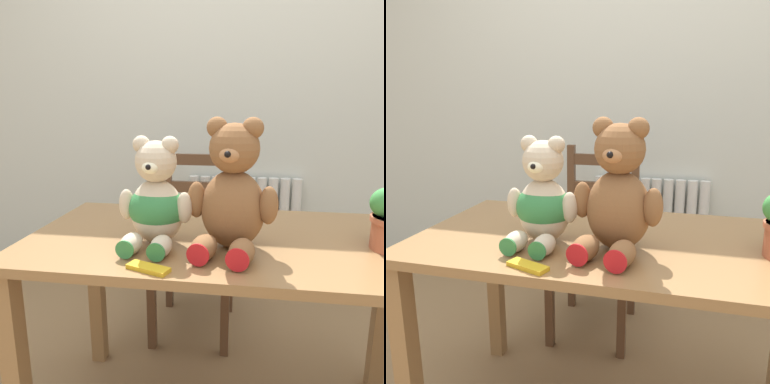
{
  "view_description": "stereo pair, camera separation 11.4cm",
  "coord_description": "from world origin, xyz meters",
  "views": [
    {
      "loc": [
        0.06,
        -0.84,
        1.19
      ],
      "look_at": [
        -0.11,
        0.26,
        0.93
      ],
      "focal_mm": 35.0,
      "sensor_mm": 36.0,
      "label": 1
    },
    {
      "loc": [
        0.17,
        -0.82,
        1.19
      ],
      "look_at": [
        -0.11,
        0.26,
        0.93
      ],
      "focal_mm": 35.0,
      "sensor_mm": 36.0,
      "label": 2
    }
  ],
  "objects": [
    {
      "name": "chocolate_bar",
      "position": [
        -0.2,
        0.05,
        0.77
      ],
      "size": [
        0.13,
        0.08,
        0.01
      ],
      "primitive_type": "cube",
      "rotation": [
        0.0,
        0.0,
        -0.35
      ],
      "color": "gold",
      "rests_on": "dining_table"
    },
    {
      "name": "dining_table",
      "position": [
        0.0,
        0.35,
        0.65
      ],
      "size": [
        1.34,
        0.71,
        0.76
      ],
      "color": "olive",
      "rests_on": "ground_plane"
    },
    {
      "name": "wall_back",
      "position": [
        0.0,
        1.54,
        1.3
      ],
      "size": [
        8.0,
        0.04,
        2.6
      ],
      "primitive_type": "cube",
      "color": "silver",
      "rests_on": "ground_plane"
    },
    {
      "name": "teddy_bear_right",
      "position": [
        0.01,
        0.25,
        0.93
      ],
      "size": [
        0.28,
        0.3,
        0.4
      ],
      "rotation": [
        0.0,
        0.0,
        2.97
      ],
      "color": "brown",
      "rests_on": "dining_table"
    },
    {
      "name": "radiator",
      "position": [
        0.03,
        1.47,
        0.35
      ],
      "size": [
        0.71,
        0.1,
        0.76
      ],
      "color": "silver",
      "rests_on": "ground_plane"
    },
    {
      "name": "teddy_bear_left",
      "position": [
        -0.22,
        0.25,
        0.9
      ],
      "size": [
        0.24,
        0.25,
        0.34
      ],
      "rotation": [
        0.0,
        0.0,
        3.07
      ],
      "color": "beige",
      "rests_on": "dining_table"
    },
    {
      "name": "wooden_chair_behind",
      "position": [
        -0.21,
        1.04,
        0.47
      ],
      "size": [
        0.4,
        0.45,
        0.98
      ],
      "rotation": [
        0.0,
        0.0,
        3.14
      ],
      "color": "brown",
      "rests_on": "ground_plane"
    }
  ]
}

